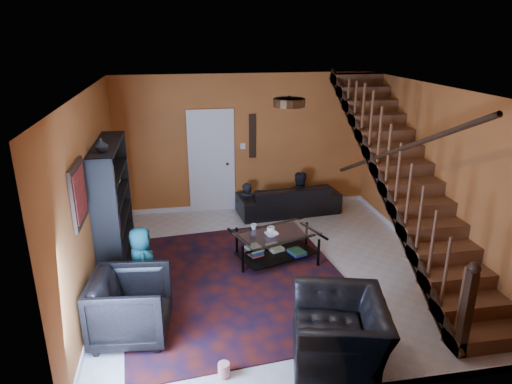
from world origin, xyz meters
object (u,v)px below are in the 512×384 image
bookshelf (114,209)px  sofa (288,199)px  armchair_left (131,306)px  coffee_table (276,244)px  armchair_right (339,332)px

bookshelf → sofa: size_ratio=0.96×
sofa → armchair_left: armchair_left is taller
coffee_table → bookshelf: bearing=172.9°
sofa → coffee_table: (-0.70, -2.01, -0.02)m
bookshelf → armchair_right: (2.69, -2.82, -0.59)m
bookshelf → armchair_left: 2.05m
coffee_table → sofa: bearing=70.8°
bookshelf → armchair_right: bookshelf is taller
bookshelf → sofa: (3.23, 1.70, -0.66)m
bookshelf → coffee_table: (2.53, -0.31, -0.68)m
armchair_left → sofa: bearing=-32.1°
sofa → armchair_right: armchair_right is taller
armchair_left → coffee_table: (2.17, 1.63, -0.13)m
bookshelf → armchair_left: size_ratio=2.18×
sofa → armchair_left: bearing=46.2°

